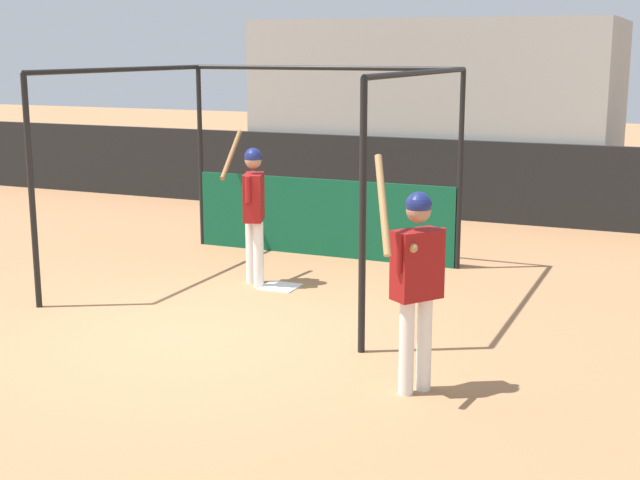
{
  "coord_description": "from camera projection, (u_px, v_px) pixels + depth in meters",
  "views": [
    {
      "loc": [
        4.66,
        -7.59,
        2.91
      ],
      "look_at": [
        1.1,
        0.74,
        0.96
      ],
      "focal_mm": 50.0,
      "sensor_mm": 36.0,
      "label": 1
    }
  ],
  "objects": [
    {
      "name": "ground_plane",
      "position": [
        195.0,
        336.0,
        9.23
      ],
      "size": [
        60.0,
        60.0,
        0.0
      ],
      "primitive_type": "plane",
      "color": "#A8754C"
    },
    {
      "name": "outfield_wall",
      "position": [
        410.0,
        177.0,
        15.7
      ],
      "size": [
        24.0,
        0.12,
        1.38
      ],
      "color": "black",
      "rests_on": "ground"
    },
    {
      "name": "bleacher_section",
      "position": [
        443.0,
        111.0,
        17.34
      ],
      "size": [
        6.5,
        4.0,
        3.46
      ],
      "color": "#9E9E99",
      "rests_on": "ground"
    },
    {
      "name": "batting_cage",
      "position": [
        303.0,
        183.0,
        11.97
      ],
      "size": [
        4.03,
        3.76,
        2.68
      ],
      "color": "black",
      "rests_on": "ground"
    },
    {
      "name": "home_plate",
      "position": [
        280.0,
        287.0,
        11.09
      ],
      "size": [
        0.44,
        0.44,
        0.02
      ],
      "color": "white",
      "rests_on": "ground"
    },
    {
      "name": "player_batter",
      "position": [
        253.0,
        203.0,
        11.02
      ],
      "size": [
        0.65,
        0.79,
        1.89
      ],
      "rotation": [
        0.0,
        0.0,
        1.92
      ],
      "color": "white",
      "rests_on": "ground"
    },
    {
      "name": "player_waiting",
      "position": [
        416.0,
        273.0,
        7.49
      ],
      "size": [
        0.59,
        0.78,
        2.06
      ],
      "rotation": [
        0.0,
        0.0,
        -2.2
      ],
      "color": "white",
      "rests_on": "ground"
    }
  ]
}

